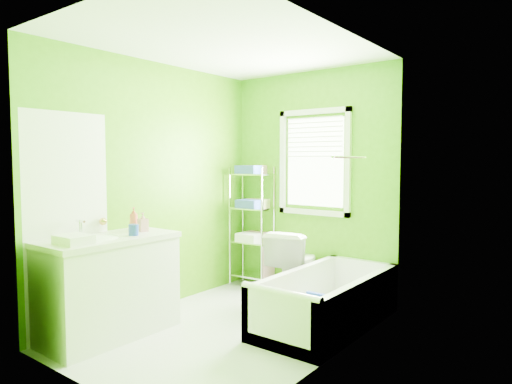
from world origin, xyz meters
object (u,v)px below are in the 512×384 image
Objects in this scene: vanity at (108,283)px; wire_shelf_unit at (253,213)px; bathtub at (326,308)px; toilet at (295,264)px.

wire_shelf_unit is at bearing 89.19° from vanity.
bathtub is 1.09× the size of wire_shelf_unit.
toilet is 0.89m from wire_shelf_unit.
wire_shelf_unit reaches higher than vanity.
bathtub is 1.72m from wire_shelf_unit.
vanity is (-0.74, -1.93, 0.08)m from toilet.
vanity is at bearing -135.42° from bathtub.
vanity is at bearing -90.81° from wire_shelf_unit.
bathtub is at bearing -25.78° from wire_shelf_unit.
toilet reaches higher than bathtub.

